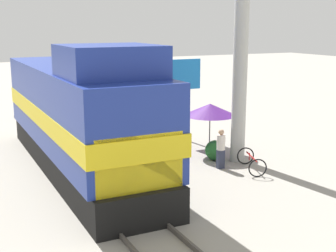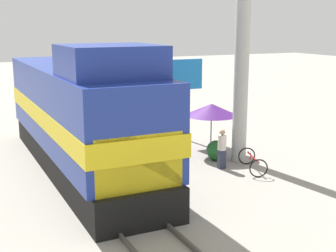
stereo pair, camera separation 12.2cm
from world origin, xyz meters
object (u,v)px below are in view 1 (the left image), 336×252
object	(u,v)px
utility_pole	(241,36)
bicycle	(251,161)
person_bystander	(221,147)
billboard_sign	(185,81)
locomotive	(80,117)
vendor_umbrella	(210,110)

from	to	relation	value
utility_pole	bicycle	xyz separation A→B (m)	(-0.28, -1.37, -4.83)
utility_pole	person_bystander	world-z (taller)	utility_pole
utility_pole	billboard_sign	distance (m)	4.75
bicycle	person_bystander	bearing A→B (deg)	-19.75
locomotive	utility_pole	size ratio (longest dim) A/B	1.26
vendor_umbrella	locomotive	bearing A→B (deg)	-179.47
utility_pole	billboard_sign	size ratio (longest dim) A/B	2.58
locomotive	vendor_umbrella	bearing A→B (deg)	0.53
utility_pole	billboard_sign	world-z (taller)	utility_pole
utility_pole	billboard_sign	bearing A→B (deg)	93.89
vendor_umbrella	bicycle	size ratio (longest dim) A/B	1.24
vendor_umbrella	billboard_sign	distance (m)	2.91
vendor_umbrella	bicycle	distance (m)	3.27
billboard_sign	person_bystander	bearing A→B (deg)	-101.07
billboard_sign	locomotive	bearing A→B (deg)	-155.21
utility_pole	vendor_umbrella	xyz separation A→B (m)	(-0.51, 1.45, -3.19)
utility_pole	person_bystander	bearing A→B (deg)	-153.95
vendor_umbrella	billboard_sign	bearing A→B (deg)	85.36
locomotive	utility_pole	distance (m)	7.15
billboard_sign	bicycle	distance (m)	6.13
locomotive	billboard_sign	bearing A→B (deg)	24.79
person_bystander	billboard_sign	bearing A→B (deg)	78.93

